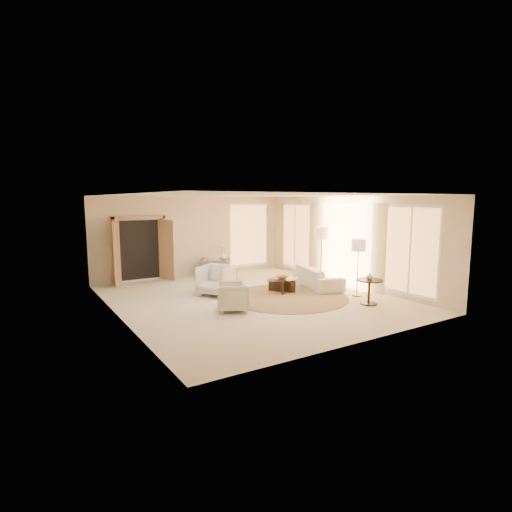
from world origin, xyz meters
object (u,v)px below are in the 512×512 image
accent_chair (216,265)px  bowl (282,277)px  armchair_left (217,279)px  floor_lamp_far (358,248)px  sofa (318,277)px  end_vase (370,276)px  side_table (223,266)px  armchair_right (233,295)px  coffee_table (282,284)px  side_vase (223,256)px  end_table (369,287)px  floor_lamp_near (322,236)px

accent_chair → bowl: bearing=132.7°
armchair_left → accent_chair: 2.76m
floor_lamp_far → bowl: 2.33m
sofa → accent_chair: bearing=48.0°
sofa → end_vase: 2.40m
armchair_left → side_table: bearing=115.4°
sofa → armchair_right: (-3.54, -1.01, 0.07)m
accent_chair → side_table: (0.24, -0.10, -0.07)m
coffee_table → side_vase: side_vase is taller
accent_chair → end_table: size_ratio=1.42×
floor_lamp_near → accent_chair: bearing=128.5°
coffee_table → armchair_left: bearing=158.8°
end_table → end_vase: 0.29m
floor_lamp_near → side_vase: (-2.07, 2.80, -0.84)m
side_vase → end_vase: bearing=-75.1°
armchair_right → side_table: size_ratio=1.31×
armchair_left → armchair_right: size_ratio=1.23×
armchair_right → floor_lamp_near: size_ratio=0.42×
coffee_table → floor_lamp_near: (1.73, 0.28, 1.30)m
accent_chair → end_table: 5.74m
armchair_right → side_table: 4.46m
side_vase → side_table: bearing=0.0°
side_table → side_vase: (0.00, 0.00, 0.36)m
armchair_left → end_table: 4.16m
end_vase → armchair_right: bearing=157.8°
armchair_right → floor_lamp_far: bearing=110.3°
sofa → side_vase: side_vase is taller
sofa → armchair_right: 3.68m
coffee_table → sofa: bearing=1.1°
sofa → side_vase: 3.52m
armchair_right → end_vase: 3.54m
end_vase → floor_lamp_far: bearing=62.8°
floor_lamp_far → coffee_table: bearing=135.5°
floor_lamp_far → sofa: bearing=95.3°
armchair_left → accent_chair: armchair_left is taller
floor_lamp_near → side_vase: 3.58m
coffee_table → armchair_right: bearing=-155.5°
accent_chair → bowl: size_ratio=2.83×
armchair_left → side_vase: bearing=115.4°
armchair_right → side_table: bearing=-176.0°
floor_lamp_near → armchair_right: bearing=-162.0°
armchair_left → sofa: bearing=44.6°
armchair_left → floor_lamp_near: 3.69m
floor_lamp_near → bowl: 2.08m
armchair_right → end_table: 3.52m
coffee_table → end_vase: (1.10, -2.32, 0.48)m
end_table → floor_lamp_far: size_ratio=0.43×
floor_lamp_near → sofa: bearing=-144.4°
armchair_left → armchair_right: (-0.39, -1.67, -0.09)m
armchair_left → coffee_table: size_ratio=0.82×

